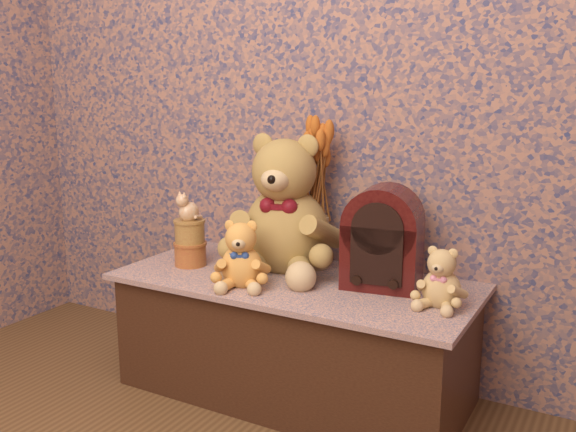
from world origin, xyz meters
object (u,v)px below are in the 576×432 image
object	(u,v)px
teddy_small	(442,274)
cat_figurine	(189,205)
teddy_medium	(242,250)
cathedral_radio	(383,237)
ceramic_vase	(313,242)
biscuit_tin_lower	(190,254)
teddy_large	(286,197)

from	to	relation	value
teddy_small	cat_figurine	xyz separation A→B (m)	(-0.97, -0.03, 0.13)
teddy_medium	teddy_small	world-z (taller)	teddy_medium
cathedral_radio	ceramic_vase	distance (m)	0.33
biscuit_tin_lower	cathedral_radio	bearing A→B (deg)	8.99
teddy_medium	biscuit_tin_lower	world-z (taller)	teddy_medium
teddy_large	ceramic_vase	world-z (taller)	teddy_large
teddy_small	cat_figurine	size ratio (longest dim) A/B	1.75
ceramic_vase	biscuit_tin_lower	world-z (taller)	ceramic_vase
teddy_large	ceramic_vase	bearing A→B (deg)	25.25
cathedral_radio	biscuit_tin_lower	xyz separation A→B (m)	(-0.73, -0.12, -0.13)
teddy_medium	cathedral_radio	bearing A→B (deg)	2.78
teddy_large	biscuit_tin_lower	world-z (taller)	teddy_large
teddy_large	teddy_medium	xyz separation A→B (m)	(-0.04, -0.25, -0.15)
teddy_large	teddy_small	xyz separation A→B (m)	(0.63, -0.12, -0.17)
teddy_large	ceramic_vase	distance (m)	0.20
cathedral_radio	ceramic_vase	size ratio (longest dim) A/B	1.79
teddy_medium	biscuit_tin_lower	size ratio (longest dim) A/B	2.05
cat_figurine	biscuit_tin_lower	bearing A→B (deg)	0.00
cathedral_radio	cat_figurine	distance (m)	0.75
cathedral_radio	biscuit_tin_lower	world-z (taller)	cathedral_radio
ceramic_vase	biscuit_tin_lower	xyz separation A→B (m)	(-0.42, -0.21, -0.05)
teddy_medium	cat_figurine	world-z (taller)	cat_figurine
ceramic_vase	teddy_small	bearing A→B (deg)	-18.50
teddy_medium	cathedral_radio	distance (m)	0.49
teddy_large	cathedral_radio	distance (m)	0.41
teddy_medium	teddy_small	bearing A→B (deg)	-13.34
teddy_large	teddy_small	world-z (taller)	teddy_large
teddy_small	cat_figurine	bearing A→B (deg)	-175.96
teddy_large	cathedral_radio	xyz separation A→B (m)	(0.39, -0.03, -0.10)
cathedral_radio	teddy_small	bearing A→B (deg)	-29.72
biscuit_tin_lower	cat_figurine	xyz separation A→B (m)	(0.00, 0.00, 0.19)
teddy_large	biscuit_tin_lower	bearing A→B (deg)	-168.01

